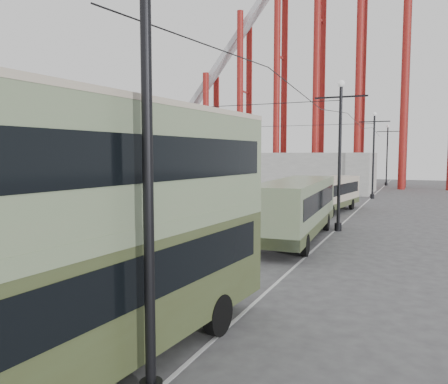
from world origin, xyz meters
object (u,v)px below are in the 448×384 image
at_px(single_decker_green, 296,206).
at_px(single_decker_cream, 331,193).
at_px(double_decker_bus, 94,224).
at_px(pedestrian, 203,242).

xyz_separation_m(single_decker_green, single_decker_cream, (-0.41, 12.68, -0.27)).
bearing_deg(single_decker_cream, double_decker_bus, -81.49).
xyz_separation_m(single_decker_green, pedestrian, (-2.68, -6.31, -1.08)).
distance_m(single_decker_green, pedestrian, 6.93).
xyz_separation_m(double_decker_bus, single_decker_green, (0.03, 16.65, -1.44)).
xyz_separation_m(double_decker_bus, pedestrian, (-2.64, 10.35, -2.52)).
bearing_deg(double_decker_bus, pedestrian, 109.18).
xyz_separation_m(double_decker_bus, single_decker_cream, (-0.38, 29.33, -1.71)).
height_order(double_decker_bus, single_decker_cream, double_decker_bus).
bearing_deg(single_decker_cream, single_decker_green, -80.37).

